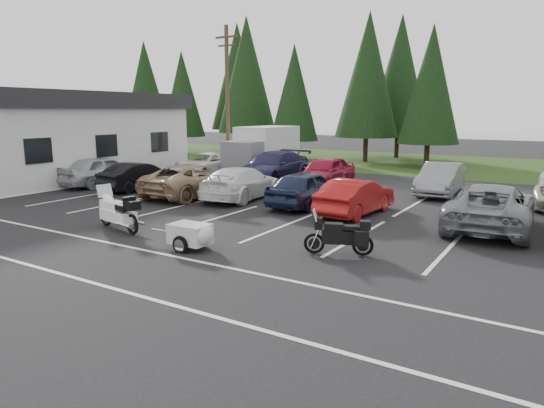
{
  "coord_description": "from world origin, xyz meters",
  "views": [
    {
      "loc": [
        8.63,
        -12.76,
        3.84
      ],
      "look_at": [
        1.02,
        -0.5,
        1.08
      ],
      "focal_mm": 32.0,
      "sensor_mm": 36.0,
      "label": 1
    }
  ],
  "objects_px": {
    "building": "(34,136)",
    "car_near_4": "(306,188)",
    "touring_motorcycle": "(118,208)",
    "utility_pole": "(227,97)",
    "car_far_0": "(206,164)",
    "cargo_trailer": "(190,236)",
    "car_near_2": "(194,180)",
    "car_far_2": "(325,172)",
    "car_far_1": "(273,167)",
    "car_far_3": "(441,179)",
    "car_near_0": "(104,171)",
    "car_near_1": "(139,176)",
    "box_truck": "(259,150)",
    "adventure_motorcycle": "(339,232)",
    "car_near_6": "(491,206)",
    "car_near_3": "(242,183)",
    "car_near_5": "(356,197)"
  },
  "relations": [
    {
      "from": "car_near_5",
      "to": "car_far_2",
      "type": "height_order",
      "value": "car_far_2"
    },
    {
      "from": "car_near_6",
      "to": "car_near_5",
      "type": "bearing_deg",
      "value": 0.27
    },
    {
      "from": "car_far_1",
      "to": "car_far_3",
      "type": "bearing_deg",
      "value": 2.29
    },
    {
      "from": "building",
      "to": "car_near_0",
      "type": "bearing_deg",
      "value": 0.47
    },
    {
      "from": "box_truck",
      "to": "car_near_0",
      "type": "xyz_separation_m",
      "value": [
        -4.15,
        -8.45,
        -0.66
      ]
    },
    {
      "from": "building",
      "to": "car_near_1",
      "type": "bearing_deg",
      "value": 0.15
    },
    {
      "from": "car_near_2",
      "to": "car_far_2",
      "type": "bearing_deg",
      "value": -125.95
    },
    {
      "from": "car_near_0",
      "to": "car_far_3",
      "type": "bearing_deg",
      "value": -152.78
    },
    {
      "from": "cargo_trailer",
      "to": "utility_pole",
      "type": "bearing_deg",
      "value": 122.59
    },
    {
      "from": "box_truck",
      "to": "car_near_1",
      "type": "xyz_separation_m",
      "value": [
        -1.53,
        -8.48,
        -0.77
      ]
    },
    {
      "from": "car_far_0",
      "to": "car_far_2",
      "type": "height_order",
      "value": "car_far_2"
    },
    {
      "from": "car_near_0",
      "to": "car_near_4",
      "type": "xyz_separation_m",
      "value": [
        11.61,
        0.62,
        -0.05
      ]
    },
    {
      "from": "building",
      "to": "car_far_3",
      "type": "distance_m",
      "value": 22.53
    },
    {
      "from": "box_truck",
      "to": "car_far_2",
      "type": "height_order",
      "value": "box_truck"
    },
    {
      "from": "car_near_2",
      "to": "car_far_2",
      "type": "xyz_separation_m",
      "value": [
        3.94,
        5.64,
        0.03
      ]
    },
    {
      "from": "box_truck",
      "to": "car_near_6",
      "type": "height_order",
      "value": "box_truck"
    },
    {
      "from": "building",
      "to": "car_near_6",
      "type": "bearing_deg",
      "value": 0.91
    },
    {
      "from": "touring_motorcycle",
      "to": "building",
      "type": "bearing_deg",
      "value": 168.16
    },
    {
      "from": "utility_pole",
      "to": "car_near_3",
      "type": "relative_size",
      "value": 1.83
    },
    {
      "from": "adventure_motorcycle",
      "to": "car_near_6",
      "type": "bearing_deg",
      "value": 37.82
    },
    {
      "from": "car_near_1",
      "to": "car_near_4",
      "type": "height_order",
      "value": "car_near_4"
    },
    {
      "from": "utility_pole",
      "to": "car_near_3",
      "type": "xyz_separation_m",
      "value": [
        6.26,
        -7.35,
        -3.98
      ]
    },
    {
      "from": "car_near_1",
      "to": "car_far_3",
      "type": "relative_size",
      "value": 0.93
    },
    {
      "from": "car_far_0",
      "to": "adventure_motorcycle",
      "type": "bearing_deg",
      "value": -37.91
    },
    {
      "from": "car_far_0",
      "to": "cargo_trailer",
      "type": "relative_size",
      "value": 3.05
    },
    {
      "from": "car_far_1",
      "to": "car_far_3",
      "type": "xyz_separation_m",
      "value": [
        8.87,
        0.58,
        -0.09
      ]
    },
    {
      "from": "car_near_5",
      "to": "car_far_2",
      "type": "relative_size",
      "value": 0.91
    },
    {
      "from": "car_far_3",
      "to": "car_far_1",
      "type": "bearing_deg",
      "value": -178.17
    },
    {
      "from": "car_near_1",
      "to": "touring_motorcycle",
      "type": "xyz_separation_m",
      "value": [
        5.7,
        -6.27,
        0.04
      ]
    },
    {
      "from": "box_truck",
      "to": "car_far_1",
      "type": "xyz_separation_m",
      "value": [
        2.65,
        -2.64,
        -0.62
      ]
    },
    {
      "from": "car_near_1",
      "to": "car_far_3",
      "type": "distance_m",
      "value": 14.54
    },
    {
      "from": "car_far_0",
      "to": "car_far_1",
      "type": "height_order",
      "value": "car_far_1"
    },
    {
      "from": "building",
      "to": "touring_motorcycle",
      "type": "distance_m",
      "value": 15.58
    },
    {
      "from": "box_truck",
      "to": "car_near_3",
      "type": "relative_size",
      "value": 1.14
    },
    {
      "from": "building",
      "to": "car_far_0",
      "type": "bearing_deg",
      "value": 37.75
    },
    {
      "from": "car_near_5",
      "to": "adventure_motorcycle",
      "type": "height_order",
      "value": "car_near_5"
    },
    {
      "from": "car_near_4",
      "to": "car_far_1",
      "type": "height_order",
      "value": "car_far_1"
    },
    {
      "from": "building",
      "to": "car_near_4",
      "type": "relative_size",
      "value": 3.6
    },
    {
      "from": "utility_pole",
      "to": "car_far_0",
      "type": "height_order",
      "value": "utility_pole"
    },
    {
      "from": "box_truck",
      "to": "car_near_4",
      "type": "xyz_separation_m",
      "value": [
        7.46,
        -7.83,
        -0.71
      ]
    },
    {
      "from": "car_near_2",
      "to": "adventure_motorcycle",
      "type": "distance_m",
      "value": 10.81
    },
    {
      "from": "car_near_4",
      "to": "cargo_trailer",
      "type": "height_order",
      "value": "car_near_4"
    },
    {
      "from": "car_near_4",
      "to": "car_far_3",
      "type": "distance_m",
      "value": 7.06
    },
    {
      "from": "utility_pole",
      "to": "car_far_0",
      "type": "bearing_deg",
      "value": -96.76
    },
    {
      "from": "building",
      "to": "car_near_1",
      "type": "xyz_separation_m",
      "value": [
        8.47,
        0.02,
        -1.77
      ]
    },
    {
      "from": "car_near_2",
      "to": "car_near_4",
      "type": "height_order",
      "value": "car_near_2"
    },
    {
      "from": "adventure_motorcycle",
      "to": "car_far_1",
      "type": "bearing_deg",
      "value": 106.35
    },
    {
      "from": "car_near_4",
      "to": "car_near_0",
      "type": "bearing_deg",
      "value": 3.4
    },
    {
      "from": "utility_pole",
      "to": "car_near_3",
      "type": "height_order",
      "value": "utility_pole"
    },
    {
      "from": "box_truck",
      "to": "car_near_2",
      "type": "height_order",
      "value": "box_truck"
    }
  ]
}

